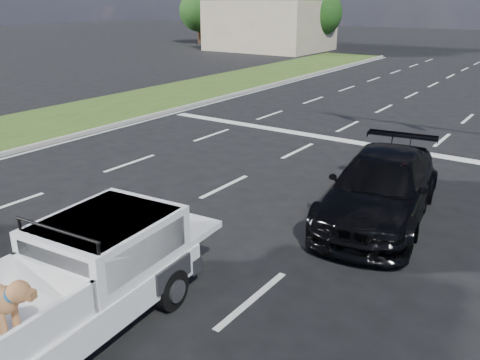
# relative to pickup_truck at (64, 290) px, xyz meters

# --- Properties ---
(ground) EXTENTS (160.00, 160.00, 0.00)m
(ground) POSITION_rel_pickup_truck_xyz_m (-0.15, 2.36, -0.82)
(ground) COLOR black
(ground) RESTS_ON ground
(road_markings) EXTENTS (17.75, 60.00, 0.01)m
(road_markings) POSITION_rel_pickup_truck_xyz_m (-0.15, 8.92, -0.82)
(road_markings) COLOR silver
(road_markings) RESTS_ON ground
(grass_median_left) EXTENTS (5.00, 60.00, 0.10)m
(grass_median_left) POSITION_rel_pickup_truck_xyz_m (-11.65, 8.36, -0.77)
(grass_median_left) COLOR #294716
(grass_median_left) RESTS_ON ground
(curb_left) EXTENTS (0.15, 60.00, 0.14)m
(curb_left) POSITION_rel_pickup_truck_xyz_m (-9.20, 8.36, -0.75)
(curb_left) COLOR #99948D
(curb_left) RESTS_ON ground
(building_left) EXTENTS (10.00, 8.00, 4.40)m
(building_left) POSITION_rel_pickup_truck_xyz_m (-20.15, 38.36, 1.38)
(building_left) COLOR tan
(building_left) RESTS_ON ground
(tree_far_a) EXTENTS (4.20, 4.20, 5.40)m
(tree_far_a) POSITION_rel_pickup_truck_xyz_m (-30.15, 40.36, 2.46)
(tree_far_a) COLOR #332114
(tree_far_a) RESTS_ON ground
(tree_far_b) EXTENTS (4.20, 4.20, 5.40)m
(tree_far_b) POSITION_rel_pickup_truck_xyz_m (-24.15, 40.36, 2.46)
(tree_far_b) COLOR #332114
(tree_far_b) RESTS_ON ground
(tree_far_c) EXTENTS (4.20, 4.20, 5.40)m
(tree_far_c) POSITION_rel_pickup_truck_xyz_m (-16.15, 40.36, 2.46)
(tree_far_c) COLOR #332114
(tree_far_c) RESTS_ON ground
(pickup_truck) EXTENTS (2.12, 4.87, 1.78)m
(pickup_truck) POSITION_rel_pickup_truck_xyz_m (0.00, 0.00, 0.00)
(pickup_truck) COLOR black
(pickup_truck) RESTS_ON ground
(black_coupe) EXTENTS (2.76, 5.30, 1.47)m
(black_coupe) POSITION_rel_pickup_truck_xyz_m (2.12, 6.67, -0.09)
(black_coupe) COLOR black
(black_coupe) RESTS_ON ground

